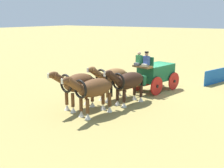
{
  "coord_description": "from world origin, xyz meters",
  "views": [
    {
      "loc": [
        16.55,
        7.44,
        4.84
      ],
      "look_at": [
        4.25,
        -0.74,
        1.2
      ],
      "focal_mm": 43.55,
      "sensor_mm": 36.0,
      "label": 1
    }
  ],
  "objects_px": {
    "show_wagon": "(155,73)",
    "draft_horse_rear_off": "(112,78)",
    "draft_horse_rear_near": "(128,82)",
    "draft_horse_lead_off": "(77,84)",
    "draft_horse_lead_near": "(93,89)"
  },
  "relations": [
    {
      "from": "draft_horse_lead_near",
      "to": "draft_horse_rear_off",
      "type": "bearing_deg",
      "value": -164.8
    },
    {
      "from": "draft_horse_rear_near",
      "to": "draft_horse_lead_off",
      "type": "bearing_deg",
      "value": -37.95
    },
    {
      "from": "show_wagon",
      "to": "draft_horse_rear_near",
      "type": "relative_size",
      "value": 1.75
    },
    {
      "from": "show_wagon",
      "to": "draft_horse_rear_near",
      "type": "bearing_deg",
      "value": -0.53
    },
    {
      "from": "draft_horse_lead_near",
      "to": "show_wagon",
      "type": "bearing_deg",
      "value": 174.86
    },
    {
      "from": "show_wagon",
      "to": "draft_horse_rear_near",
      "type": "height_order",
      "value": "show_wagon"
    },
    {
      "from": "show_wagon",
      "to": "draft_horse_lead_near",
      "type": "distance_m",
      "value": 6.05
    },
    {
      "from": "draft_horse_rear_near",
      "to": "draft_horse_lead_off",
      "type": "relative_size",
      "value": 1.07
    },
    {
      "from": "draft_horse_rear_near",
      "to": "draft_horse_lead_off",
      "type": "distance_m",
      "value": 2.9
    },
    {
      "from": "draft_horse_rear_off",
      "to": "draft_horse_lead_near",
      "type": "relative_size",
      "value": 1.01
    },
    {
      "from": "show_wagon",
      "to": "draft_horse_lead_near",
      "type": "relative_size",
      "value": 1.74
    },
    {
      "from": "draft_horse_rear_off",
      "to": "draft_horse_lead_off",
      "type": "height_order",
      "value": "draft_horse_lead_off"
    },
    {
      "from": "show_wagon",
      "to": "draft_horse_rear_off",
      "type": "bearing_deg",
      "value": -22.11
    },
    {
      "from": "draft_horse_rear_off",
      "to": "draft_horse_lead_near",
      "type": "distance_m",
      "value": 2.91
    },
    {
      "from": "draft_horse_lead_near",
      "to": "draft_horse_lead_off",
      "type": "bearing_deg",
      "value": -101.75
    }
  ]
}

